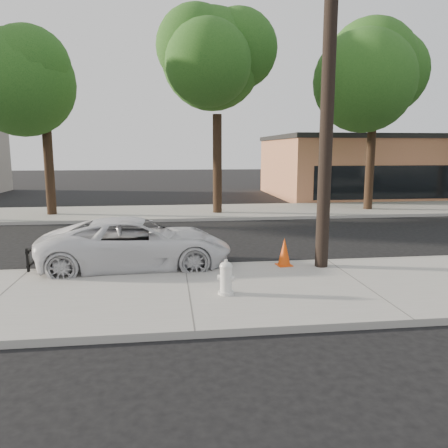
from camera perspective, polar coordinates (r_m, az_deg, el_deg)
The scene contains 12 objects.
ground at distance 13.92m, azimuth -5.47°, elevation -3.70°, with size 120.00×120.00×0.00m, color black.
near_sidewalk at distance 9.76m, azimuth -4.63°, elevation -9.05°, with size 90.00×4.40×0.15m, color gray.
far_sidewalk at distance 22.27m, azimuth -6.19°, elevation 1.51°, with size 90.00×5.00×0.15m, color gray.
curb_near at distance 11.87m, azimuth -5.14°, elevation -5.66°, with size 90.00×0.12×0.16m, color #9E9B93.
building_main at distance 33.81m, azimuth 21.91°, elevation 6.91°, with size 18.00×10.00×4.00m, color #AF6949.
utility_pole at distance 11.65m, azimuth 13.42°, elevation 16.77°, with size 1.40×0.34×9.00m.
tree_b at distance 22.47m, azimuth -22.11°, elevation 16.50°, with size 4.34×4.20×8.45m.
tree_c at distance 21.66m, azimuth -0.26°, elevation 19.49°, with size 4.96×4.80×9.55m.
tree_d at distance 24.17m, azimuth 19.63°, elevation 16.62°, with size 4.50×4.35×8.75m.
police_cruiser at distance 12.04m, azimuth -11.28°, elevation -2.52°, with size 2.33×5.06×1.41m, color silver.
fire_hydrant at distance 9.38m, azimuth 0.26°, elevation -7.13°, with size 0.38×0.34×0.71m.
traffic_cone at distance 11.76m, azimuth 7.89°, elevation -3.66°, with size 0.43×0.43×0.75m.
Camera 1 is at (-0.39, -13.54, 3.20)m, focal length 35.00 mm.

